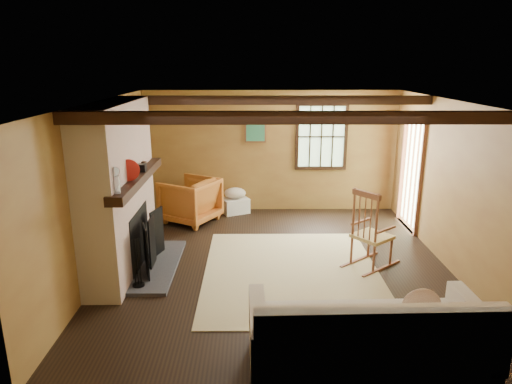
{
  "coord_description": "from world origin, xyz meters",
  "views": [
    {
      "loc": [
        -0.36,
        -6.19,
        2.91
      ],
      "look_at": [
        -0.31,
        0.4,
        1.03
      ],
      "focal_mm": 32.0,
      "sensor_mm": 36.0,
      "label": 1
    }
  ],
  "objects_px": {
    "armchair": "(190,200)",
    "sofa": "(369,344)",
    "fireplace": "(120,195)",
    "laundry_basket": "(235,205)",
    "rocking_chair": "(370,234)"
  },
  "relations": [
    {
      "from": "armchair",
      "to": "sofa",
      "type": "bearing_deg",
      "value": 57.48
    },
    {
      "from": "fireplace",
      "to": "armchair",
      "type": "height_order",
      "value": "fireplace"
    },
    {
      "from": "fireplace",
      "to": "sofa",
      "type": "bearing_deg",
      "value": -39.05
    },
    {
      "from": "fireplace",
      "to": "laundry_basket",
      "type": "bearing_deg",
      "value": 59.04
    },
    {
      "from": "fireplace",
      "to": "rocking_chair",
      "type": "height_order",
      "value": "fireplace"
    },
    {
      "from": "fireplace",
      "to": "armchair",
      "type": "xyz_separation_m",
      "value": [
        0.69,
        2.0,
        -0.68
      ]
    },
    {
      "from": "rocking_chair",
      "to": "armchair",
      "type": "distance_m",
      "value": 3.51
    },
    {
      "from": "rocking_chair",
      "to": "sofa",
      "type": "distance_m",
      "value": 2.51
    },
    {
      "from": "fireplace",
      "to": "armchair",
      "type": "relative_size",
      "value": 2.61
    },
    {
      "from": "rocking_chair",
      "to": "laundry_basket",
      "type": "height_order",
      "value": "rocking_chair"
    },
    {
      "from": "rocking_chair",
      "to": "armchair",
      "type": "bearing_deg",
      "value": 17.13
    },
    {
      "from": "laundry_basket",
      "to": "armchair",
      "type": "xyz_separation_m",
      "value": [
        -0.82,
        -0.52,
        0.27
      ]
    },
    {
      "from": "fireplace",
      "to": "laundry_basket",
      "type": "distance_m",
      "value": 3.1
    },
    {
      "from": "fireplace",
      "to": "laundry_basket",
      "type": "relative_size",
      "value": 4.8
    },
    {
      "from": "fireplace",
      "to": "laundry_basket",
      "type": "xyz_separation_m",
      "value": [
        1.52,
        2.53,
        -0.95
      ]
    }
  ]
}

